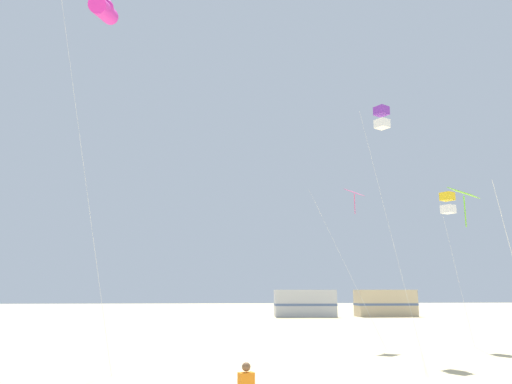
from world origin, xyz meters
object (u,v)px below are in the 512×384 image
(kite_box_gold, at_px, (448,203))
(kite_diamond_lime, at_px, (466,199))
(kite_diamond_rainbow, at_px, (354,198))
(kite_box_violet, at_px, (382,118))
(kite_tube_magenta, at_px, (104,10))
(rv_van_silver, at_px, (305,303))
(rv_van_tan, at_px, (385,303))

(kite_box_gold, xyz_separation_m, kite_diamond_lime, (-3.91, -9.13, -1.50))
(kite_diamond_rainbow, bearing_deg, kite_box_violet, -72.59)
(kite_tube_magenta, bearing_deg, kite_box_violet, 19.74)
(kite_diamond_lime, bearing_deg, rv_van_silver, 88.05)
(rv_van_silver, bearing_deg, rv_van_tan, 4.73)
(rv_van_tan, bearing_deg, kite_box_gold, -104.76)
(kite_tube_magenta, relative_size, kite_box_violet, 1.22)
(kite_box_gold, bearing_deg, kite_tube_magenta, -159.36)
(kite_tube_magenta, height_order, rv_van_tan, kite_tube_magenta)
(kite_tube_magenta, bearing_deg, rv_van_silver, 66.90)
(kite_tube_magenta, relative_size, rv_van_silver, 2.24)
(kite_diamond_lime, distance_m, kite_tube_magenta, 15.79)
(kite_box_gold, height_order, kite_diamond_lime, kite_box_gold)
(rv_van_tan, bearing_deg, kite_tube_magenta, -126.46)
(kite_diamond_lime, relative_size, kite_tube_magenta, 0.43)
(kite_tube_magenta, bearing_deg, kite_diamond_rainbow, 31.02)
(kite_box_gold, bearing_deg, kite_box_violet, -156.51)
(kite_box_gold, xyz_separation_m, kite_tube_magenta, (-17.22, -6.49, 6.58))
(kite_diamond_rainbow, xyz_separation_m, kite_box_violet, (0.84, -2.68, 3.70))
(kite_diamond_rainbow, distance_m, kite_box_violet, 4.65)
(kite_diamond_rainbow, relative_size, kite_tube_magenta, 0.56)
(kite_diamond_lime, relative_size, rv_van_silver, 0.96)
(kite_box_violet, bearing_deg, kite_diamond_rainbow, 107.41)
(rv_van_silver, bearing_deg, kite_box_gold, -81.83)
(rv_van_tan, bearing_deg, kite_diamond_rainbow, -114.60)
(kite_box_gold, relative_size, kite_tube_magenta, 0.54)
(kite_diamond_lime, xyz_separation_m, rv_van_tan, (10.11, 37.11, -4.50))
(rv_van_silver, bearing_deg, kite_diamond_rainbow, -92.15)
(kite_diamond_lime, bearing_deg, kite_tube_magenta, 168.79)
(kite_box_gold, relative_size, kite_box_violet, 0.66)
(kite_diamond_rainbow, xyz_separation_m, rv_van_silver, (2.27, 26.76, -6.36))
(kite_diamond_rainbow, relative_size, kite_box_violet, 0.69)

